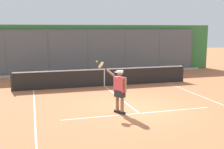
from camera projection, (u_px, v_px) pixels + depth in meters
ground_plane at (134, 110)px, 10.95m from camera, size 60.00×60.00×0.00m
court_line_markings at (142, 115)px, 10.22m from camera, size 7.54×9.55×0.01m
fence_backdrop at (86, 49)px, 19.98m from camera, size 19.13×1.37×3.37m
tennis_net at (104, 77)px, 15.35m from camera, size 9.69×0.09×1.07m
tennis_player at (119, 89)px, 10.33m from camera, size 0.92×1.12×1.91m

